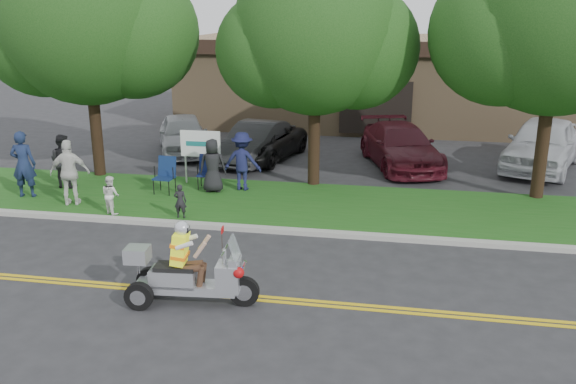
% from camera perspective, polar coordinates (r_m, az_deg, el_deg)
% --- Properties ---
extents(ground, '(120.00, 120.00, 0.00)m').
position_cam_1_polar(ground, '(12.36, -4.76, -8.66)').
color(ground, '#28282B').
rests_on(ground, ground).
extents(centerline_near, '(60.00, 0.10, 0.01)m').
position_cam_1_polar(centerline_near, '(11.86, -5.50, -9.81)').
color(centerline_near, gold).
rests_on(centerline_near, ground).
extents(centerline_far, '(60.00, 0.10, 0.01)m').
position_cam_1_polar(centerline_far, '(12.00, -5.29, -9.48)').
color(centerline_far, gold).
rests_on(centerline_far, ground).
extents(curb, '(60.00, 0.25, 0.12)m').
position_cam_1_polar(curb, '(15.07, -1.75, -3.55)').
color(curb, '#A8A89E').
rests_on(curb, ground).
extents(grass_verge, '(60.00, 4.00, 0.10)m').
position_cam_1_polar(grass_verge, '(17.06, -0.23, -1.09)').
color(grass_verge, '#1B5416').
rests_on(grass_verge, ground).
extents(commercial_building, '(18.00, 8.20, 4.00)m').
position_cam_1_polar(commercial_building, '(29.92, 8.61, 10.35)').
color(commercial_building, '#9E7F5B').
rests_on(commercial_building, ground).
extents(tree_left, '(6.62, 5.40, 7.78)m').
position_cam_1_polar(tree_left, '(20.14, -18.15, 14.75)').
color(tree_left, '#332114').
rests_on(tree_left, ground).
extents(tree_mid, '(5.88, 4.80, 7.05)m').
position_cam_1_polar(tree_mid, '(18.17, 2.75, 14.08)').
color(tree_mid, '#332114').
rests_on(tree_mid, ground).
extents(tree_right, '(6.86, 5.60, 8.07)m').
position_cam_1_polar(tree_right, '(18.23, 24.12, 14.56)').
color(tree_right, '#332114').
rests_on(tree_right, ground).
extents(business_sign, '(1.25, 0.06, 1.75)m').
position_cam_1_polar(business_sign, '(18.77, -8.18, 4.21)').
color(business_sign, silver).
rests_on(business_sign, ground).
extents(trike_scooter, '(2.49, 0.86, 1.63)m').
position_cam_1_polar(trike_scooter, '(11.54, -9.51, -7.67)').
color(trike_scooter, black).
rests_on(trike_scooter, ground).
extents(lawn_chair_a, '(0.59, 0.61, 1.05)m').
position_cam_1_polar(lawn_chair_a, '(18.17, -11.37, 1.81)').
color(lawn_chair_a, black).
rests_on(lawn_chair_a, grass_verge).
extents(lawn_chair_b, '(0.57, 0.59, 0.99)m').
position_cam_1_polar(lawn_chair_b, '(18.45, -7.55, 2.12)').
color(lawn_chair_b, black).
rests_on(lawn_chair_b, grass_verge).
extents(spectator_adult_left, '(0.76, 0.57, 1.91)m').
position_cam_1_polar(spectator_adult_left, '(18.85, -23.52, 2.41)').
color(spectator_adult_left, '#192647').
rests_on(spectator_adult_left, grass_verge).
extents(spectator_adult_mid, '(0.82, 0.66, 1.62)m').
position_cam_1_polar(spectator_adult_mid, '(19.47, -20.31, 2.74)').
color(spectator_adult_mid, black).
rests_on(spectator_adult_mid, grass_verge).
extents(spectator_adult_right, '(1.14, 0.70, 1.81)m').
position_cam_1_polar(spectator_adult_right, '(17.62, -19.74, 1.72)').
color(spectator_adult_right, silver).
rests_on(spectator_adult_right, grass_verge).
extents(spectator_chair_a, '(1.15, 0.70, 1.74)m').
position_cam_1_polar(spectator_chair_a, '(18.04, -4.30, 2.90)').
color(spectator_chair_a, '#191C46').
rests_on(spectator_chair_a, grass_verge).
extents(spectator_chair_b, '(0.85, 0.63, 1.58)m').
position_cam_1_polar(spectator_chair_b, '(17.94, -7.07, 2.48)').
color(spectator_chair_b, black).
rests_on(spectator_chair_b, grass_verge).
extents(child_left, '(0.34, 0.24, 0.90)m').
position_cam_1_polar(child_left, '(15.88, -10.05, -0.84)').
color(child_left, black).
rests_on(child_left, grass_verge).
extents(child_right, '(0.62, 0.59, 1.02)m').
position_cam_1_polar(child_right, '(16.62, -16.26, -0.25)').
color(child_right, white).
rests_on(child_right, grass_verge).
extents(parked_car_far_left, '(3.29, 4.63, 1.46)m').
position_cam_1_polar(parked_car_far_left, '(23.44, -9.79, 5.35)').
color(parked_car_far_left, '#ABACB2').
rests_on(parked_car_far_left, ground).
extents(parked_car_left, '(2.23, 4.43, 1.39)m').
position_cam_1_polar(parked_car_left, '(21.91, -3.01, 4.68)').
color(parked_car_left, '#2B2B2D').
rests_on(parked_car_left, ground).
extents(parked_car_mid, '(2.94, 4.76, 1.23)m').
position_cam_1_polar(parked_car_mid, '(22.18, -2.44, 4.62)').
color(parked_car_mid, black).
rests_on(parked_car_mid, ground).
extents(parked_car_right, '(3.38, 5.32, 1.44)m').
position_cam_1_polar(parked_car_right, '(21.52, 10.49, 4.26)').
color(parked_car_right, '#50121E').
rests_on(parked_car_right, ground).
extents(parked_car_far_right, '(3.76, 5.51, 1.74)m').
position_cam_1_polar(parked_car_far_right, '(22.54, 22.73, 4.19)').
color(parked_car_far_right, silver).
rests_on(parked_car_far_right, ground).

